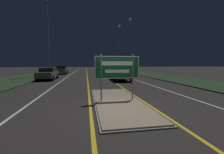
{
  "coord_description": "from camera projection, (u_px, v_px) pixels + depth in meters",
  "views": [
    {
      "loc": [
        -1.5,
        -6.19,
        1.92
      ],
      "look_at": [
        0.0,
        2.47,
        1.13
      ],
      "focal_mm": 24.0,
      "sensor_mm": 36.0,
      "label": 1
    }
  ],
  "objects": [
    {
      "name": "median_island",
      "position": [
        117.0,
        101.0,
        7.45
      ],
      "size": [
        2.31,
        6.56,
        0.1
      ],
      "color": "#999993",
      "rests_on": "ground_plane"
    },
    {
      "name": "edge_line_white_left",
      "position": [
        57.0,
        73.0,
        29.81
      ],
      "size": [
        0.1,
        70.0,
        0.01
      ],
      "color": "silver",
      "rests_on": "ground_plane"
    },
    {
      "name": "car_approaching_1",
      "position": [
        62.0,
        70.0,
        27.42
      ],
      "size": [
        1.92,
        4.26,
        1.49
      ],
      "color": "#4C514C",
      "rests_on": "ground_plane"
    },
    {
      "name": "lane_line_white_left",
      "position": [
        73.0,
        73.0,
        30.32
      ],
      "size": [
        0.12,
        70.0,
        0.01
      ],
      "color": "silver",
      "rests_on": "ground_plane"
    },
    {
      "name": "car_receding_2",
      "position": [
        116.0,
        68.0,
        35.34
      ],
      "size": [
        1.96,
        4.15,
        1.5
      ],
      "color": "navy",
      "rests_on": "ground_plane"
    },
    {
      "name": "centre_line_yellow_left",
      "position": [
        87.0,
        73.0,
        30.8
      ],
      "size": [
        0.12,
        70.0,
        0.01
      ],
      "color": "gold",
      "rests_on": "ground_plane"
    },
    {
      "name": "car_receding_1",
      "position": [
        129.0,
        71.0,
        25.02
      ],
      "size": [
        1.98,
        4.13,
        1.43
      ],
      "color": "#B7B7BC",
      "rests_on": "ground_plane"
    },
    {
      "name": "streetlight_right_near",
      "position": [
        130.0,
        38.0,
        26.07
      ],
      "size": [
        0.54,
        0.54,
        9.75
      ],
      "color": "gray",
      "rests_on": "ground_plane"
    },
    {
      "name": "ground_plane",
      "position": [
        122.0,
        108.0,
        6.5
      ],
      "size": [
        160.0,
        160.0,
        0.0
      ],
      "primitive_type": "plane",
      "color": "#282623"
    },
    {
      "name": "car_receding_0",
      "position": [
        121.0,
        74.0,
        16.91
      ],
      "size": [
        1.89,
        4.51,
        1.47
      ],
      "color": "#4C514C",
      "rests_on": "ground_plane"
    },
    {
      "name": "edge_line_white_right",
      "position": [
        127.0,
        72.0,
        32.26
      ],
      "size": [
        0.1,
        70.0,
        0.01
      ],
      "color": "silver",
      "rests_on": "ground_plane"
    },
    {
      "name": "streetlight_right_far",
      "position": [
        119.0,
        40.0,
        34.43
      ],
      "size": [
        0.62,
        0.62,
        10.72
      ],
      "color": "gray",
      "rests_on": "ground_plane"
    },
    {
      "name": "highway_sign",
      "position": [
        117.0,
        69.0,
        7.3
      ],
      "size": [
        2.19,
        0.07,
        2.28
      ],
      "color": "gray",
      "rests_on": "median_island"
    },
    {
      "name": "verge_left",
      "position": [
        37.0,
        75.0,
        24.5
      ],
      "size": [
        5.0,
        100.0,
        0.08
      ],
      "color": "#23381E",
      "rests_on": "ground_plane"
    },
    {
      "name": "verge_right",
      "position": [
        146.0,
        74.0,
        27.74
      ],
      "size": [
        5.0,
        100.0,
        0.08
      ],
      "color": "#23381E",
      "rests_on": "ground_plane"
    },
    {
      "name": "lane_line_white_right",
      "position": [
        113.0,
        73.0,
        31.75
      ],
      "size": [
        0.12,
        70.0,
        0.01
      ],
      "color": "silver",
      "rests_on": "ground_plane"
    },
    {
      "name": "car_approaching_0",
      "position": [
        48.0,
        73.0,
        17.7
      ],
      "size": [
        1.85,
        4.32,
        1.41
      ],
      "color": "#4C514C",
      "rests_on": "ground_plane"
    },
    {
      "name": "centre_line_yellow_right",
      "position": [
        100.0,
        73.0,
        31.26
      ],
      "size": [
        0.12,
        70.0,
        0.01
      ],
      "color": "gold",
      "rests_on": "ground_plane"
    },
    {
      "name": "streetlight_left_near",
      "position": [
        48.0,
        24.0,
        20.33
      ],
      "size": [
        0.6,
        0.6,
        10.92
      ],
      "color": "gray",
      "rests_on": "ground_plane"
    }
  ]
}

